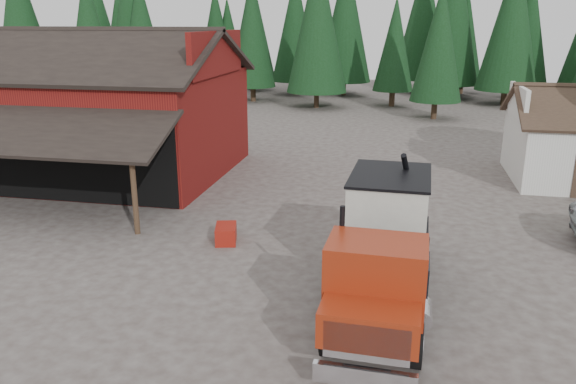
# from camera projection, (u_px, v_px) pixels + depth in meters

# --- Properties ---
(ground) EXTENTS (120.00, 120.00, 0.00)m
(ground) POSITION_uv_depth(u_px,v_px,m) (274.00, 271.00, 17.43)
(ground) COLOR #443A35
(ground) RESTS_ON ground
(red_barn) EXTENTS (12.80, 13.63, 7.18)m
(red_barn) POSITION_uv_depth(u_px,v_px,m) (104.00, 120.00, 28.05)
(red_barn) COLOR maroon
(red_barn) RESTS_ON ground
(conifer_backdrop) EXTENTS (76.00, 16.00, 16.00)m
(conifer_backdrop) POSITION_uv_depth(u_px,v_px,m) (368.00, 97.00, 56.76)
(conifer_backdrop) COLOR black
(conifer_backdrop) RESTS_ON ground
(near_pine_a) EXTENTS (4.40, 4.40, 11.40)m
(near_pine_a) POSITION_uv_depth(u_px,v_px,m) (90.00, 34.00, 46.04)
(near_pine_a) COLOR #382619
(near_pine_a) RESTS_ON ground
(near_pine_b) EXTENTS (3.96, 3.96, 10.40)m
(near_pine_b) POSITION_uv_depth(u_px,v_px,m) (439.00, 42.00, 42.64)
(near_pine_b) COLOR #382619
(near_pine_b) RESTS_ON ground
(near_pine_d) EXTENTS (5.28, 5.28, 13.40)m
(near_pine_d) POSITION_uv_depth(u_px,v_px,m) (318.00, 21.00, 47.88)
(near_pine_d) COLOR #382619
(near_pine_d) RESTS_ON ground
(feed_truck) EXTENTS (2.59, 8.53, 3.82)m
(feed_truck) POSITION_uv_depth(u_px,v_px,m) (384.00, 242.00, 14.95)
(feed_truck) COLOR black
(feed_truck) RESTS_ON ground
(equip_box) EXTENTS (0.95, 1.24, 0.60)m
(equip_box) POSITION_uv_depth(u_px,v_px,m) (226.00, 234.00, 19.64)
(equip_box) COLOR maroon
(equip_box) RESTS_ON ground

